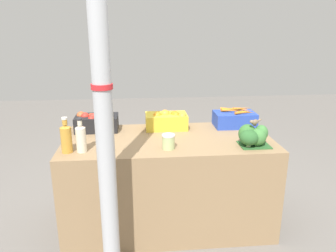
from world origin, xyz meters
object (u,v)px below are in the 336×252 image
(orange_crate, at_px, (167,120))
(carrot_crate, at_px, (235,119))
(support_pole, at_px, (103,107))
(sparrow_bird, at_px, (255,122))
(broccoli_pile, at_px, (253,136))
(pickle_jar, at_px, (168,142))
(juice_bottle_amber, at_px, (66,138))
(apple_crate, at_px, (96,121))
(juice_bottle_cloudy, at_px, (81,138))

(orange_crate, height_order, carrot_crate, orange_crate)
(support_pole, xyz_separation_m, carrot_crate, (1.04, 0.92, -0.36))
(carrot_crate, relative_size, sparrow_bird, 3.07)
(support_pole, height_order, broccoli_pile, support_pole)
(pickle_jar, relative_size, sparrow_bird, 0.94)
(support_pole, bearing_deg, pickle_jar, 45.85)
(support_pole, bearing_deg, juice_bottle_amber, 126.80)
(apple_crate, relative_size, orange_crate, 1.00)
(orange_crate, xyz_separation_m, broccoli_pile, (0.59, -0.49, 0.01))
(support_pole, relative_size, orange_crate, 6.68)
(support_pole, distance_m, juice_bottle_cloudy, 0.57)
(juice_bottle_cloudy, bearing_deg, support_pole, -63.13)
(carrot_crate, xyz_separation_m, sparrow_bird, (-0.01, -0.51, 0.12))
(juice_bottle_cloudy, distance_m, sparrow_bird, 1.25)
(orange_crate, height_order, juice_bottle_amber, juice_bottle_amber)
(juice_bottle_amber, bearing_deg, juice_bottle_cloudy, -0.00)
(broccoli_pile, bearing_deg, pickle_jar, 179.75)
(support_pole, relative_size, juice_bottle_amber, 9.25)
(support_pole, xyz_separation_m, pickle_jar, (0.41, 0.42, -0.37))
(apple_crate, bearing_deg, pickle_jar, -40.80)
(broccoli_pile, height_order, pickle_jar, broccoli_pile)
(apple_crate, height_order, orange_crate, same)
(carrot_crate, relative_size, pickle_jar, 3.26)
(support_pole, relative_size, pickle_jar, 21.77)
(apple_crate, height_order, pickle_jar, apple_crate)
(support_pole, height_order, juice_bottle_cloudy, support_pole)
(apple_crate, height_order, broccoli_pile, apple_crate)
(broccoli_pile, bearing_deg, support_pole, -158.03)
(carrot_crate, xyz_separation_m, broccoli_pile, (-0.01, -0.50, 0.01))
(orange_crate, height_order, pickle_jar, orange_crate)
(apple_crate, distance_m, juice_bottle_amber, 0.52)
(juice_bottle_cloudy, distance_m, pickle_jar, 0.62)
(juice_bottle_cloudy, bearing_deg, broccoli_pile, -0.09)
(apple_crate, bearing_deg, sparrow_bird, -22.70)
(orange_crate, bearing_deg, broccoli_pile, -39.89)
(juice_bottle_amber, xyz_separation_m, sparrow_bird, (1.35, -0.01, 0.08))
(pickle_jar, distance_m, sparrow_bird, 0.64)
(juice_bottle_cloudy, bearing_deg, pickle_jar, 0.07)
(orange_crate, xyz_separation_m, pickle_jar, (-0.03, -0.49, -0.02))
(juice_bottle_cloudy, bearing_deg, orange_crate, 37.00)
(broccoli_pile, bearing_deg, sparrow_bird, -56.22)
(support_pole, relative_size, broccoli_pile, 9.97)
(apple_crate, height_order, carrot_crate, apple_crate)
(carrot_crate, distance_m, broccoli_pile, 0.50)
(juice_bottle_amber, bearing_deg, orange_crate, 33.13)
(apple_crate, xyz_separation_m, sparrow_bird, (1.20, -0.50, 0.11))
(orange_crate, bearing_deg, juice_bottle_amber, -146.87)
(carrot_crate, relative_size, broccoli_pile, 1.49)
(sparrow_bird, bearing_deg, pickle_jar, -37.42)
(carrot_crate, distance_m, juice_bottle_cloudy, 1.35)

